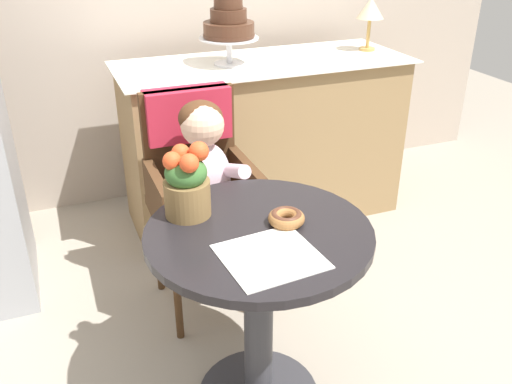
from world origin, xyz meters
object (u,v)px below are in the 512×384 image
object	(u,v)px
flower_vase	(187,183)
seated_child	(206,173)
wicker_chair	(196,167)
donut_front	(287,218)
cafe_table	(259,285)
table_lamp	(370,11)
tiered_cake_stand	(229,25)

from	to	relation	value
flower_vase	seated_child	bearing A→B (deg)	65.05
wicker_chair	donut_front	size ratio (longest dim) A/B	8.17
cafe_table	flower_vase	world-z (taller)	flower_vase
wicker_chair	donut_front	world-z (taller)	wicker_chair
cafe_table	flower_vase	xyz separation A→B (m)	(-0.18, 0.17, 0.33)
donut_front	table_lamp	xyz separation A→B (m)	(1.10, 1.32, 0.37)
wicker_chair	donut_front	distance (m)	0.71
donut_front	tiered_cake_stand	bearing A→B (deg)	78.54
cafe_table	wicker_chair	xyz separation A→B (m)	(-0.01, 0.70, 0.13)
table_lamp	donut_front	bearing A→B (deg)	-129.59
donut_front	wicker_chair	bearing A→B (deg)	98.18
seated_child	flower_vase	size ratio (longest dim) A/B	2.96
cafe_table	tiered_cake_stand	xyz separation A→B (m)	(0.36, 1.30, 0.59)
cafe_table	seated_child	size ratio (longest dim) A/B	0.99
seated_child	donut_front	xyz separation A→B (m)	(0.10, -0.54, 0.06)
cafe_table	flower_vase	size ratio (longest dim) A/B	2.93
wicker_chair	seated_child	xyz separation A→B (m)	(-0.00, -0.16, 0.04)
donut_front	tiered_cake_stand	xyz separation A→B (m)	(0.26, 1.30, 0.35)
seated_child	table_lamp	world-z (taller)	table_lamp
donut_front	seated_child	bearing A→B (deg)	100.48
wicker_chair	flower_vase	xyz separation A→B (m)	(-0.17, -0.52, 0.19)
flower_vase	table_lamp	bearing A→B (deg)	40.05
flower_vase	tiered_cake_stand	distance (m)	1.27
cafe_table	seated_child	xyz separation A→B (m)	(-0.01, 0.54, 0.17)
seated_child	donut_front	world-z (taller)	seated_child
flower_vase	table_lamp	world-z (taller)	table_lamp
wicker_chair	flower_vase	size ratio (longest dim) A/B	3.88
cafe_table	donut_front	distance (m)	0.25
donut_front	tiered_cake_stand	size ratio (longest dim) A/B	0.35
wicker_chair	donut_front	xyz separation A→B (m)	(0.10, -0.70, 0.10)
cafe_table	seated_child	world-z (taller)	seated_child
flower_vase	tiered_cake_stand	bearing A→B (deg)	64.57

